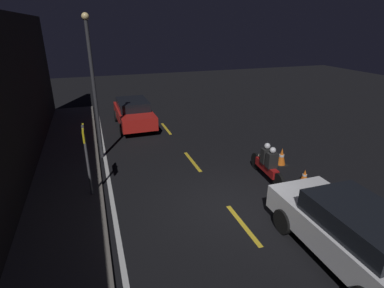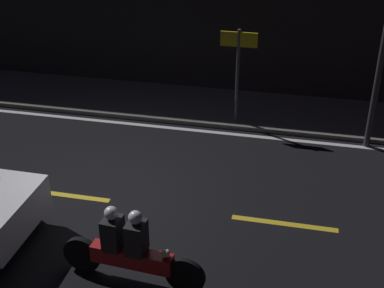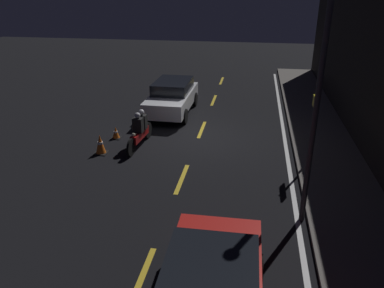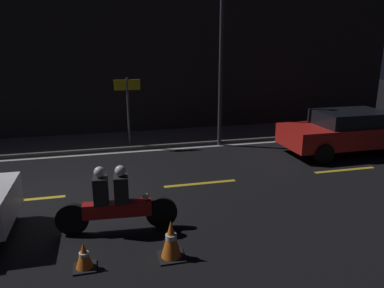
% 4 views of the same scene
% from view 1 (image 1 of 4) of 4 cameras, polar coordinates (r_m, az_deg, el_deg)
% --- Properties ---
extents(ground_plane, '(56.00, 56.00, 0.00)m').
position_cam_1_polar(ground_plane, '(9.74, 6.90, -11.67)').
color(ground_plane, black).
extents(raised_curb, '(28.00, 2.37, 0.11)m').
position_cam_1_polar(raised_curb, '(9.07, -23.58, -16.02)').
color(raised_curb, '#605B56').
rests_on(raised_curb, ground).
extents(lane_dash_c, '(2.00, 0.14, 0.01)m').
position_cam_1_polar(lane_dash_c, '(9.01, 9.70, -14.90)').
color(lane_dash_c, gold).
rests_on(lane_dash_c, ground).
extents(lane_dash_d, '(2.00, 0.14, 0.01)m').
position_cam_1_polar(lane_dash_d, '(12.57, 0.10, -3.35)').
color(lane_dash_d, gold).
rests_on(lane_dash_d, ground).
extents(lane_dash_e, '(2.00, 0.14, 0.01)m').
position_cam_1_polar(lane_dash_e, '(16.58, -4.94, 2.93)').
color(lane_dash_e, gold).
rests_on(lane_dash_e, ground).
extents(lane_solid_kerb, '(25.20, 0.14, 0.01)m').
position_cam_1_polar(lane_solid_kerb, '(9.02, -14.16, -15.29)').
color(lane_solid_kerb, silver).
rests_on(lane_solid_kerb, ground).
extents(sedan_white, '(4.44, 1.96, 1.54)m').
position_cam_1_polar(sedan_white, '(8.21, 28.35, -14.62)').
color(sedan_white, silver).
rests_on(sedan_white, ground).
extents(taxi_red, '(4.23, 1.95, 1.46)m').
position_cam_1_polar(taxi_red, '(17.07, -11.04, 5.89)').
color(taxi_red, red).
rests_on(taxi_red, ground).
extents(motorcycle, '(2.44, 0.41, 1.40)m').
position_cam_1_polar(motorcycle, '(11.21, 14.25, -3.69)').
color(motorcycle, black).
rests_on(motorcycle, ground).
extents(traffic_cone_near, '(0.38, 0.38, 0.48)m').
position_cam_1_polar(traffic_cone_near, '(11.65, 20.63, -5.74)').
color(traffic_cone_near, black).
rests_on(traffic_cone_near, ground).
extents(traffic_cone_mid, '(0.47, 0.47, 0.73)m').
position_cam_1_polar(traffic_cone_mid, '(12.67, 16.68, -2.35)').
color(traffic_cone_mid, black).
rests_on(traffic_cone_mid, ground).
extents(shop_sign, '(0.90, 0.08, 2.40)m').
position_cam_1_polar(shop_sign, '(9.89, -19.63, -0.55)').
color(shop_sign, '#4C4C51').
rests_on(shop_sign, raised_curb).
extents(street_lamp, '(0.28, 0.28, 5.76)m').
position_cam_1_polar(street_lamp, '(12.65, -18.29, 11.13)').
color(street_lamp, '#333338').
rests_on(street_lamp, ground).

